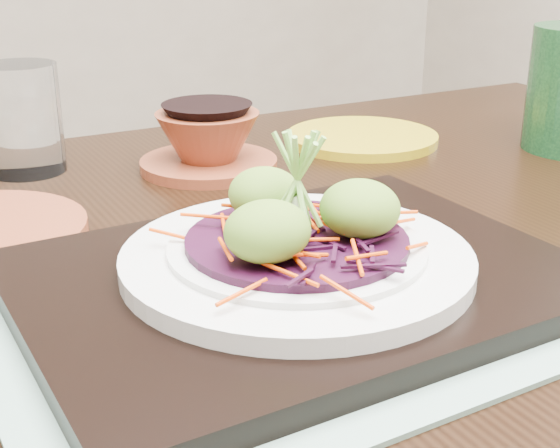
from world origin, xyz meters
TOP-DOWN VIEW (x-y plane):
  - dining_table at (-0.03, 0.06)m, footprint 1.40×1.00m
  - placemat at (-0.06, 0.01)m, footprint 0.44×0.36m
  - serving_tray at (-0.06, 0.01)m, footprint 0.38×0.30m
  - white_plate at (-0.06, 0.01)m, footprint 0.24×0.24m
  - cabbage_bed at (-0.06, 0.01)m, footprint 0.15×0.15m
  - carrot_julienne at (-0.06, 0.01)m, footprint 0.18×0.18m
  - guacamole_scoops at (-0.06, 0.01)m, footprint 0.13×0.11m
  - scallion_garnish at (-0.06, 0.01)m, footprint 0.05×0.05m
  - water_glass at (-0.13, 0.40)m, footprint 0.10×0.10m
  - terracotta_bowl_set at (0.03, 0.30)m, footprint 0.18×0.18m
  - yellow_plate at (0.23, 0.29)m, footprint 0.18×0.18m

SIDE VIEW (x-z plane):
  - dining_table at x=-0.03m, z-range 0.30..1.13m
  - placemat at x=-0.06m, z-range 0.82..0.83m
  - yellow_plate at x=0.23m, z-range 0.82..0.83m
  - serving_tray at x=-0.06m, z-range 0.83..0.84m
  - terracotta_bowl_set at x=0.03m, z-range 0.82..0.88m
  - white_plate at x=-0.06m, z-range 0.84..0.86m
  - cabbage_bed at x=-0.06m, z-range 0.86..0.87m
  - carrot_julienne at x=-0.06m, z-range 0.87..0.88m
  - water_glass at x=-0.13m, z-range 0.82..0.93m
  - guacamole_scoops at x=-0.06m, z-range 0.87..0.91m
  - scallion_garnish at x=-0.06m, z-range 0.86..0.94m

